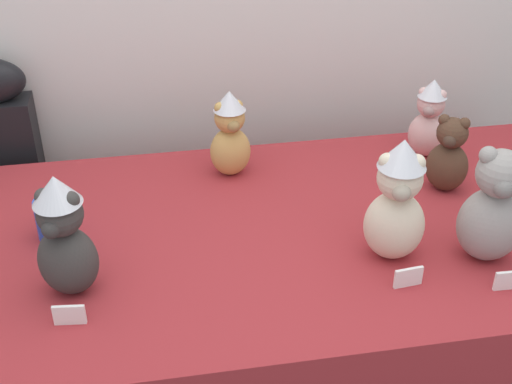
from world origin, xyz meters
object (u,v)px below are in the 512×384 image
Objects in this scene: party_cup_blue at (52,219)px; teddy_bear_ash at (493,209)px; teddy_bear_honey at (230,135)px; display_table at (256,339)px; teddy_bear_charcoal at (64,238)px; teddy_bear_cream at (397,202)px; instrument_case at (8,208)px; teddy_bear_blush at (429,119)px; teddy_bear_cocoa at (448,156)px.

teddy_bear_ash is at bearing -14.39° from party_cup_blue.
teddy_bear_honey is at bearing 154.21° from teddy_bear_ash.
teddy_bear_honey is (-0.02, 0.31, 0.52)m from display_table.
teddy_bear_charcoal reaches higher than party_cup_blue.
display_table is at bearing -93.47° from teddy_bear_honey.
teddy_bear_cream is 1.05× the size of teddy_bear_charcoal.
display_table is 6.48× the size of teddy_bear_charcoal.
teddy_bear_charcoal is 0.25m from party_cup_blue.
teddy_bear_charcoal reaches higher than teddy_bear_honey.
teddy_bear_ash is 2.78× the size of party_cup_blue.
instrument_case reaches higher than teddy_bear_blush.
teddy_bear_charcoal is at bearing -160.64° from display_table.
party_cup_blue is at bearing -65.97° from instrument_case.
teddy_bear_charcoal reaches higher than teddy_bear_ash.
teddy_bear_honey reaches higher than teddy_bear_blush.
teddy_bear_blush is 1.14m from party_cup_blue.
teddy_bear_honey is at bearing 94.23° from display_table.
teddy_bear_honey is (0.73, -0.29, 0.36)m from instrument_case.
teddy_bear_honey reaches higher than party_cup_blue.
teddy_bear_cocoa is 2.09× the size of party_cup_blue.
display_table is at bearing 41.28° from teddy_bear_charcoal.
teddy_bear_cocoa is 0.75× the size of teddy_bear_ash.
display_table is 7.91× the size of teddy_bear_blush.
display_table is 1.85× the size of instrument_case.
party_cup_blue is at bearing 126.44° from teddy_bear_charcoal.
teddy_bear_honey is at bearing -147.04° from teddy_bear_blush.
teddy_bear_cream is at bearing -15.21° from party_cup_blue.
teddy_bear_cocoa is (0.57, 0.11, 0.49)m from display_table.
party_cup_blue is at bearing 172.91° from display_table.
teddy_bear_cream is at bearing 21.95° from teddy_bear_charcoal.
party_cup_blue is (-0.49, -0.24, -0.07)m from teddy_bear_honey.
teddy_bear_charcoal reaches higher than display_table.
teddy_bear_ash is 1.09m from party_cup_blue.
teddy_bear_blush is at bearing -6.67° from teddy_bear_honey.
teddy_bear_honey is 0.86× the size of teddy_bear_charcoal.
instrument_case is at bearing 150.23° from teddy_bear_honey.
teddy_bear_cream is 0.86m from party_cup_blue.
party_cup_blue is at bearing -135.17° from teddy_bear_blush.
teddy_bear_blush is at bearing 12.90° from party_cup_blue.
teddy_bear_cream is 1.22× the size of teddy_bear_honey.
teddy_bear_blush is (1.34, -0.28, 0.35)m from instrument_case.
teddy_bear_charcoal reaches higher than teddy_bear_cocoa.
teddy_bear_cream reaches higher than teddy_bear_honey.
party_cup_blue is at bearing -143.69° from teddy_bear_cocoa.
display_table is at bearing 175.74° from teddy_bear_ash.
teddy_bear_charcoal is (-1.03, -0.28, 0.04)m from teddy_bear_cocoa.
teddy_bear_charcoal is at bearing -165.82° from teddy_bear_ash.
teddy_bear_honey is (-0.61, -0.01, 0.01)m from teddy_bear_blush.
teddy_bear_ash reaches higher than teddy_bear_cocoa.
teddy_bear_blush reaches higher than teddy_bear_cocoa.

